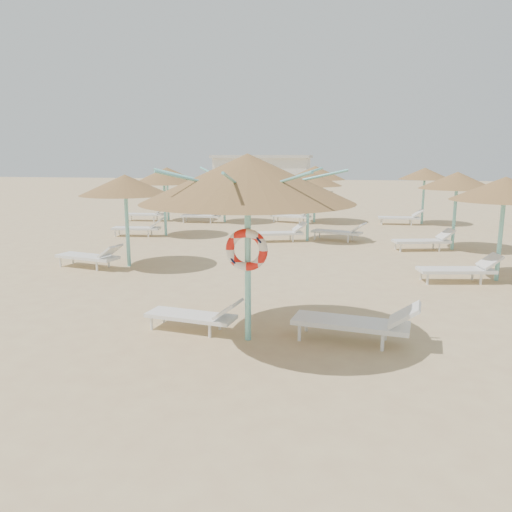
# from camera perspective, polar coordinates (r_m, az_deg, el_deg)

# --- Properties ---
(ground) EXTENTS (120.00, 120.00, 0.00)m
(ground) POSITION_cam_1_polar(r_m,az_deg,el_deg) (9.33, -0.25, -8.72)
(ground) COLOR tan
(ground) RESTS_ON ground
(main_palapa) EXTENTS (3.62, 3.62, 3.24)m
(main_palapa) POSITION_cam_1_polar(r_m,az_deg,el_deg) (8.40, -0.97, 8.78)
(main_palapa) COLOR #78D1CA
(main_palapa) RESTS_ON ground
(lounger_main_a) EXTENTS (1.87, 0.81, 0.66)m
(lounger_main_a) POSITION_cam_1_polar(r_m,az_deg,el_deg) (9.35, -6.80, -6.72)
(lounger_main_a) COLOR white
(lounger_main_a) RESTS_ON ground
(lounger_main_b) EXTENTS (2.23, 0.95, 0.78)m
(lounger_main_b) POSITION_cam_1_polar(r_m,az_deg,el_deg) (8.91, 11.67, -7.39)
(lounger_main_b) COLOR white
(lounger_main_b) RESTS_ON ground
(palapa_field) EXTENTS (22.29, 13.78, 2.72)m
(palapa_field) POSITION_cam_1_polar(r_m,az_deg,el_deg) (19.63, 13.94, 8.46)
(palapa_field) COLOR #78D1CA
(palapa_field) RESTS_ON ground
(service_hut) EXTENTS (8.40, 4.40, 3.25)m
(service_hut) POSITION_cam_1_polar(r_m,az_deg,el_deg) (44.29, 0.76, 9.38)
(service_hut) COLOR silver
(service_hut) RESTS_ON ground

